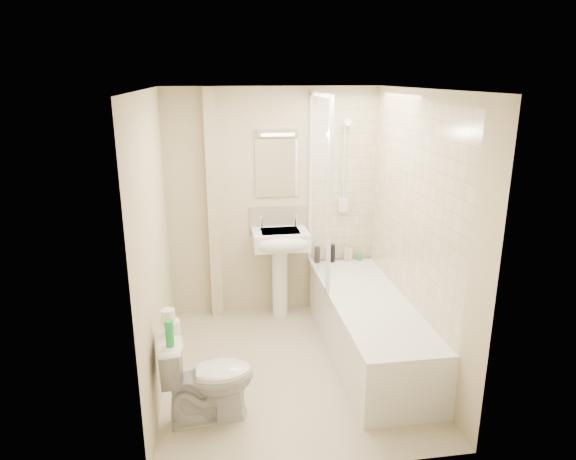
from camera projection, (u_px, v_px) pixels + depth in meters
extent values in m
plane|color=beige|center=(291.00, 368.00, 4.57)|extent=(2.50, 2.50, 0.00)
cube|color=beige|center=(273.00, 204.00, 5.41)|extent=(2.20, 0.02, 2.40)
cube|color=beige|center=(154.00, 246.00, 4.06)|extent=(0.02, 2.50, 2.40)
cube|color=beige|center=(418.00, 234.00, 4.38)|extent=(0.02, 2.50, 2.40)
cube|color=white|center=(291.00, 89.00, 3.87)|extent=(2.20, 2.50, 0.02)
cube|color=beige|center=(343.00, 181.00, 5.44)|extent=(0.70, 0.01, 1.75)
cube|color=beige|center=(412.00, 205.00, 4.45)|extent=(0.01, 2.10, 1.75)
cube|color=beige|center=(214.00, 208.00, 5.26)|extent=(0.12, 0.12, 2.40)
cube|color=beige|center=(278.00, 220.00, 5.45)|extent=(0.60, 0.02, 0.30)
cube|color=white|center=(277.00, 168.00, 5.29)|extent=(0.46, 0.01, 0.60)
cube|color=silver|center=(277.00, 132.00, 5.16)|extent=(0.42, 0.07, 0.07)
cube|color=white|center=(369.00, 327.00, 4.73)|extent=(0.70, 2.10, 0.55)
cube|color=white|center=(370.00, 305.00, 4.67)|extent=(0.56, 1.96, 0.05)
cube|color=white|center=(319.00, 188.00, 4.96)|extent=(0.01, 0.90, 1.80)
cube|color=white|center=(311.00, 180.00, 5.37)|extent=(0.04, 0.04, 1.80)
cube|color=white|center=(330.00, 199.00, 4.54)|extent=(0.04, 0.04, 1.80)
cube|color=white|center=(321.00, 95.00, 4.71)|extent=(0.04, 0.90, 0.04)
cube|color=white|center=(318.00, 273.00, 5.22)|extent=(0.04, 0.90, 0.03)
cylinder|color=white|center=(344.00, 170.00, 5.38)|extent=(0.02, 0.02, 0.90)
cylinder|color=white|center=(342.00, 211.00, 5.51)|extent=(0.05, 0.05, 0.02)
cylinder|color=white|center=(345.00, 126.00, 5.25)|extent=(0.05, 0.05, 0.02)
cylinder|color=white|center=(347.00, 124.00, 5.18)|extent=(0.08, 0.11, 0.11)
cube|color=white|center=(343.00, 205.00, 5.48)|extent=(0.10, 0.05, 0.14)
cylinder|color=white|center=(343.00, 166.00, 5.34)|extent=(0.01, 0.13, 0.84)
cylinder|color=white|center=(280.00, 282.00, 5.49)|extent=(0.16, 0.16, 0.77)
cube|color=white|center=(280.00, 239.00, 5.32)|extent=(0.57, 0.44, 0.18)
ellipsoid|color=white|center=(282.00, 244.00, 5.16)|extent=(0.57, 0.24, 0.18)
cube|color=silver|center=(280.00, 233.00, 5.30)|extent=(0.39, 0.28, 0.04)
cylinder|color=white|center=(261.00, 223.00, 5.35)|extent=(0.03, 0.03, 0.10)
cylinder|color=white|center=(296.00, 222.00, 5.41)|extent=(0.03, 0.03, 0.10)
sphere|color=white|center=(261.00, 218.00, 5.34)|extent=(0.04, 0.04, 0.04)
sphere|color=white|center=(296.00, 217.00, 5.39)|extent=(0.04, 0.04, 0.04)
cylinder|color=black|center=(317.00, 255.00, 5.55)|extent=(0.06, 0.06, 0.18)
cylinder|color=black|center=(332.00, 253.00, 5.57)|extent=(0.06, 0.06, 0.19)
cylinder|color=beige|center=(346.00, 254.00, 5.60)|extent=(0.05, 0.05, 0.16)
cylinder|color=silver|center=(350.00, 255.00, 5.61)|extent=(0.05, 0.05, 0.14)
cylinder|color=green|center=(359.00, 257.00, 5.63)|extent=(0.06, 0.06, 0.08)
imported|color=white|center=(208.00, 377.00, 3.82)|extent=(0.50, 0.74, 0.69)
cylinder|color=white|center=(172.00, 326.00, 3.76)|extent=(0.11, 0.11, 0.09)
cylinder|color=white|center=(168.00, 317.00, 3.69)|extent=(0.10, 0.10, 0.11)
cylinder|color=green|center=(169.00, 334.00, 3.55)|extent=(0.06, 0.06, 0.19)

